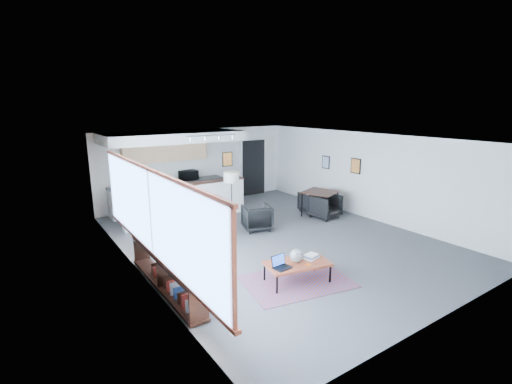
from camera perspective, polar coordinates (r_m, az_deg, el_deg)
room at (r=9.38m, az=2.81°, el=0.28°), size 7.02×9.02×2.62m
window at (r=6.99m, az=-15.82°, el=-3.47°), size 0.10×5.95×1.66m
console at (r=7.31m, az=-13.63°, el=-12.08°), size 0.35×3.00×0.80m
kitchenette at (r=11.99m, az=-12.61°, el=3.22°), size 4.20×1.96×2.60m
doorway at (r=14.27m, az=-0.47°, el=3.89°), size 1.10×0.12×2.15m
track_light at (r=10.73m, az=-6.84°, el=8.49°), size 1.60×0.07×0.15m
wall_art_lower at (r=11.96m, az=15.09°, el=3.90°), size 0.03×0.38×0.48m
wall_art_upper at (r=12.84m, az=10.70°, el=4.52°), size 0.03×0.34×0.44m
kilim_rug at (r=7.58m, az=6.30°, el=-13.50°), size 2.28×1.76×0.01m
coffee_table at (r=7.42m, az=6.37°, el=-10.94°), size 1.36×0.91×0.41m
laptop at (r=7.15m, az=3.75°, el=-10.98°), size 0.35×0.30×0.23m
ceramic_pot at (r=7.37m, az=6.27°, el=-9.73°), size 0.27×0.27×0.27m
book_stack at (r=7.61m, az=8.44°, el=-9.75°), size 0.34×0.29×0.09m
coaster at (r=7.34m, az=7.99°, el=-10.99°), size 0.13×0.13×0.01m
armchair_left at (r=9.59m, az=-7.22°, el=-5.24°), size 0.94×0.92×0.76m
armchair_right at (r=10.30m, az=0.14°, el=-3.80°), size 0.92×0.89×0.76m
floor_lamp at (r=10.59m, az=-3.81°, el=2.01°), size 0.51×0.51×1.54m
dining_table at (r=11.69m, az=9.84°, el=-0.24°), size 1.19×1.19×0.78m
dining_chair_near at (r=11.59m, az=10.61°, el=-2.28°), size 0.75×0.71×0.68m
dining_chair_far at (r=12.09m, az=8.67°, el=-1.68°), size 0.68×0.64×0.63m
microwave at (r=12.70m, az=-10.35°, el=2.71°), size 0.60×0.37×0.38m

